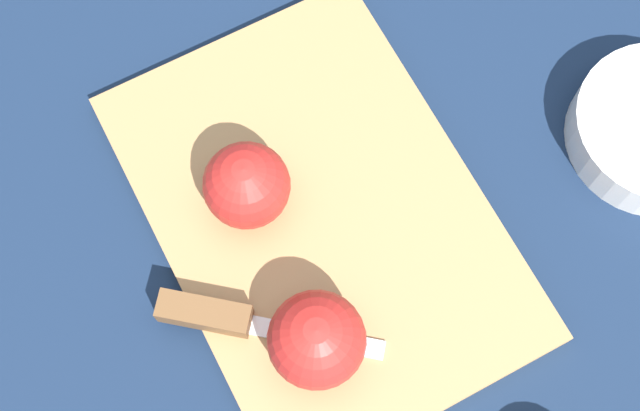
{
  "coord_description": "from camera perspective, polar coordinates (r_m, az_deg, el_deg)",
  "views": [
    {
      "loc": [
        0.19,
        -0.15,
        0.73
      ],
      "look_at": [
        0.0,
        0.0,
        0.04
      ],
      "focal_mm": 50.0,
      "sensor_mm": 36.0,
      "label": 1
    }
  ],
  "objects": [
    {
      "name": "knife",
      "position": [
        0.73,
        -6.61,
        -7.05
      ],
      "size": [
        0.16,
        0.13,
        0.02
      ],
      "rotation": [
        0.0,
        0.0,
        0.69
      ],
      "color": "silver",
      "rests_on": "cutting_board"
    },
    {
      "name": "apple_half_left",
      "position": [
        0.73,
        -4.7,
        1.29
      ],
      "size": [
        0.07,
        0.07,
        0.07
      ],
      "rotation": [
        0.0,
        0.0,
        0.48
      ],
      "color": "red",
      "rests_on": "cutting_board"
    },
    {
      "name": "apple_half_right",
      "position": [
        0.69,
        -0.22,
        -8.62
      ],
      "size": [
        0.08,
        0.08,
        0.08
      ],
      "rotation": [
        0.0,
        0.0,
        5.53
      ],
      "color": "red",
      "rests_on": "cutting_board"
    },
    {
      "name": "cutting_board",
      "position": [
        0.76,
        0.0,
        -0.68
      ],
      "size": [
        0.43,
        0.33,
        0.02
      ],
      "color": "#A37A4C",
      "rests_on": "ground_plane"
    },
    {
      "name": "ground_plane",
      "position": [
        0.77,
        0.0,
        -0.86
      ],
      "size": [
        4.0,
        4.0,
        0.0
      ],
      "primitive_type": "plane",
      "color": "#14233D"
    }
  ]
}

